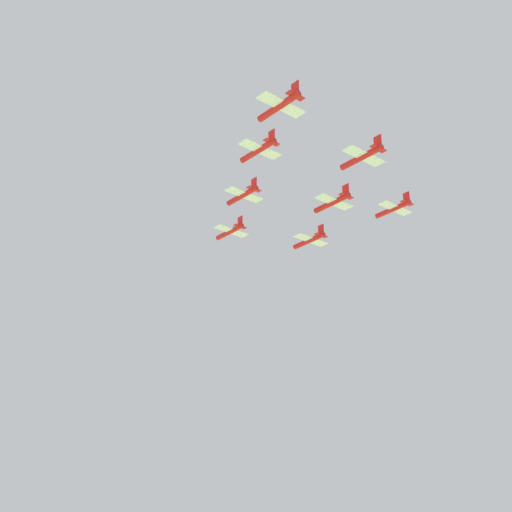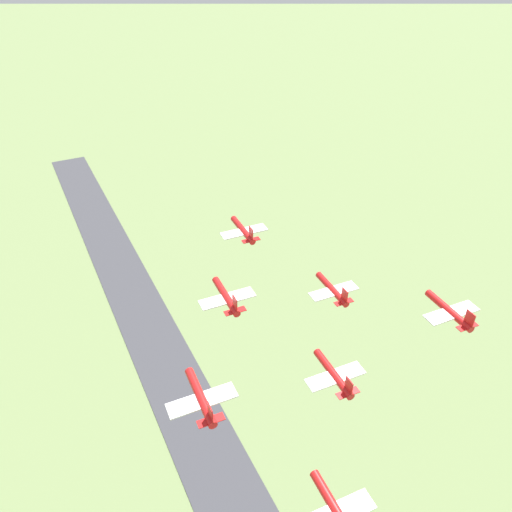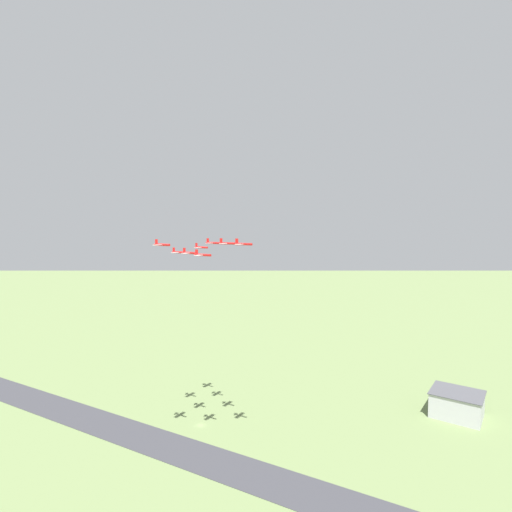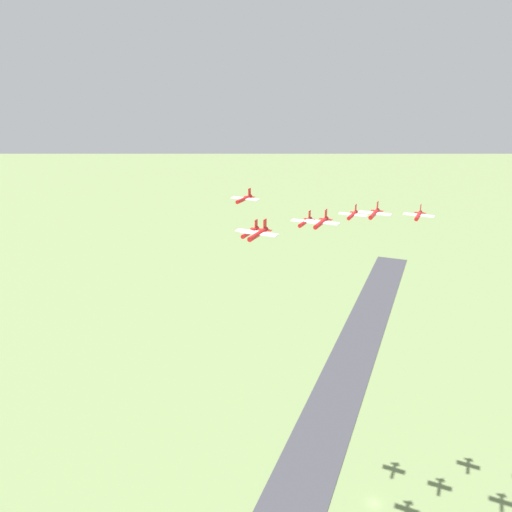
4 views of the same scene
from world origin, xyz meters
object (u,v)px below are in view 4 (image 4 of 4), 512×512
object	(u,v)px
jet_0	(259,234)
jet_5	(245,199)
jet_7	(353,215)
jet_6	(419,215)
jet_1	(322,222)
jet_3	(374,213)
jet_2	(251,232)
jet_4	(306,222)

from	to	relation	value
jet_0	jet_5	distance (m)	35.04
jet_7	jet_6	bearing A→B (deg)	-180.00
jet_7	jet_0	bearing A→B (deg)	78.91
jet_5	jet_6	bearing A→B (deg)	-161.22
jet_5	jet_6	world-z (taller)	jet_5
jet_1	jet_6	xyz separation A→B (m)	(-31.15, 16.04, -3.50)
jet_5	jet_7	xyz separation A→B (m)	(-16.57, 25.75, -5.20)
jet_3	jet_6	distance (m)	17.78
jet_6	jet_0	bearing A→B (deg)	59.53
jet_5	jet_2	bearing A→B (deg)	120.47
jet_4	jet_5	xyz separation A→B (m)	(1.00, -17.74, 4.52)
jet_0	jet_3	bearing A→B (deg)	-120.47
jet_3	jet_6	world-z (taller)	jet_3
jet_2	jet_5	bearing A→B (deg)	-59.53
jet_0	jet_5	world-z (taller)	jet_0
jet_1	jet_4	distance (m)	18.10
jet_1	jet_3	bearing A→B (deg)	-120.47
jet_1	jet_7	xyz separation A→B (m)	(-30.15, -1.70, -5.21)
jet_1	jet_6	size ratio (longest dim) A/B	1.00
jet_2	jet_6	bearing A→B (deg)	-139.64
jet_4	jet_5	distance (m)	18.33
jet_1	jet_5	world-z (taller)	jet_1
jet_6	jet_7	bearing A→B (deg)	0.00
jet_6	jet_4	bearing A→B (deg)	29.54
jet_4	jet_5	bearing A→B (deg)	-0.00
jet_3	jet_5	world-z (taller)	jet_5
jet_0	jet_2	distance (m)	18.14
jet_1	jet_4	bearing A→B (deg)	-59.53
jet_6	jet_5	bearing A→B (deg)	18.78
jet_2	jet_7	size ratio (longest dim) A/B	1.00
jet_5	jet_6	xyz separation A→B (m)	(-17.57, 43.49, -3.48)
jet_3	jet_4	world-z (taller)	jet_3
jet_2	jet_3	world-z (taller)	jet_3
jet_2	jet_5	world-z (taller)	jet_5
jet_4	jet_7	world-z (taller)	jet_4
jet_6	jet_1	bearing A→B (deg)	59.53
jet_0	jet_7	xyz separation A→B (m)	(-45.72, 6.32, -5.53)
jet_1	jet_0	bearing A→B (deg)	59.53
jet_2	jet_6	xyz separation A→B (m)	(-32.15, 33.77, 0.88)
jet_0	jet_7	distance (m)	46.49
jet_2	jet_7	xyz separation A→B (m)	(-31.15, 16.04, -0.83)
jet_2	jet_7	distance (m)	35.04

